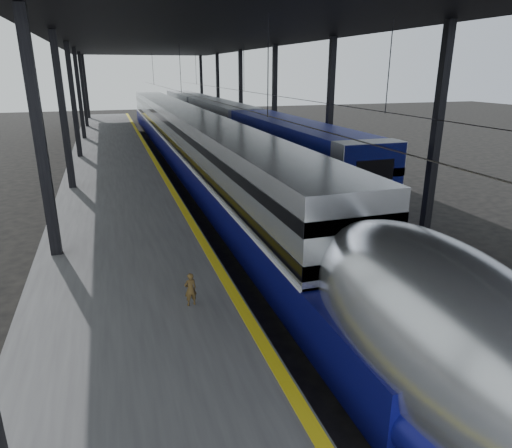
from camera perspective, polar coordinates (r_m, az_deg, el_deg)
name	(u,v)px	position (r m, az deg, el deg)	size (l,w,h in m)	color
ground	(258,323)	(13.81, 0.27, -12.25)	(160.00, 160.00, 0.00)	black
platform	(115,174)	(31.94, -17.23, 5.94)	(6.00, 80.00, 1.00)	#4C4C4F
yellow_strip	(157,164)	(31.98, -12.28, 7.29)	(0.30, 80.00, 0.01)	yellow
rails	(231,173)	(33.07, -3.14, 6.42)	(6.52, 80.00, 0.16)	slate
canopy	(189,37)	(31.81, -8.34, 22.16)	(18.00, 75.00, 9.47)	black
tgv_train	(189,142)	(34.75, -8.39, 10.09)	(3.00, 65.20, 4.30)	silver
second_train	(222,124)	(45.52, -4.29, 12.38)	(3.04, 56.05, 4.19)	navy
child	(190,289)	(12.60, -8.20, -8.08)	(0.34, 0.23, 0.94)	#503B1A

